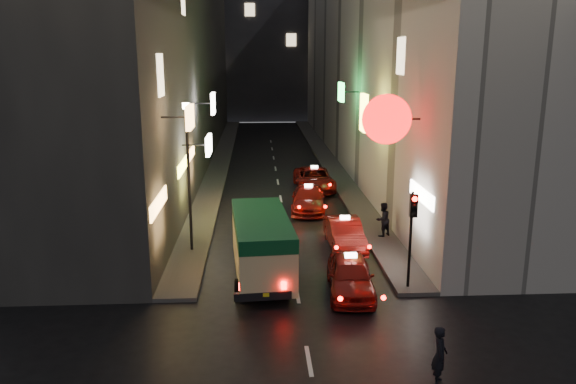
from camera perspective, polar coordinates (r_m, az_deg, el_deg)
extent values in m
cube|color=#393734|center=(44.43, -12.19, 14.45)|extent=(6.00, 52.00, 18.00)
cube|color=#FFB259|center=(21.92, -9.94, 7.50)|extent=(0.18, 1.49, 0.91)
cube|color=white|center=(27.72, -8.06, 4.75)|extent=(0.18, 1.88, 0.91)
cube|color=white|center=(33.87, -7.63, 8.90)|extent=(0.18, 1.45, 1.26)
cube|color=#FFB259|center=(20.98, -13.03, -1.09)|extent=(0.10, 3.36, 0.55)
cube|color=yellow|center=(27.67, -10.67, 2.59)|extent=(0.10, 3.32, 0.55)
cube|color=#FFB259|center=(31.12, -9.86, 3.86)|extent=(0.10, 3.05, 0.55)
cube|color=#FFE5B2|center=(22.24, -12.86, 11.50)|extent=(0.06, 1.30, 1.60)
cube|color=#B6B0A7|center=(44.92, 9.12, 14.57)|extent=(6.00, 52.00, 18.00)
cylinder|color=#F20A0A|center=(22.25, 10.01, 7.29)|extent=(1.93, 0.18, 1.93)
cube|color=yellow|center=(28.56, 7.71, 7.97)|extent=(0.18, 1.29, 1.88)
cube|color=#32FF57|center=(35.29, 5.43, 10.08)|extent=(0.18, 1.54, 1.16)
cube|color=white|center=(22.27, 13.44, -0.26)|extent=(0.10, 3.04, 0.55)
cube|color=#FFE5B2|center=(25.72, 11.40, 13.40)|extent=(0.06, 1.30, 1.60)
cube|color=#36363C|center=(75.99, -2.26, 15.85)|extent=(30.00, 10.00, 22.00)
cube|color=#43413E|center=(44.78, -6.86, 3.16)|extent=(1.50, 52.00, 0.15)
cube|color=#43413E|center=(45.03, 4.01, 3.29)|extent=(1.50, 52.00, 0.15)
cube|color=#DAC588|center=(21.12, -2.69, -5.24)|extent=(2.39, 5.72, 2.05)
cube|color=#0E4824|center=(20.88, -2.72, -3.19)|extent=(2.41, 5.74, 0.51)
cube|color=black|center=(21.32, -2.71, -4.48)|extent=(2.24, 3.50, 0.47)
cube|color=black|center=(18.90, -2.58, -10.49)|extent=(1.92, 0.33, 0.28)
cube|color=#FF0A05|center=(18.69, -4.76, -9.56)|extent=(0.17, 0.06, 0.26)
cube|color=#FF0A05|center=(18.70, -0.42, -9.50)|extent=(0.17, 0.06, 0.26)
cylinder|color=black|center=(23.16, -4.85, -6.22)|extent=(0.20, 0.71, 0.71)
cylinder|color=black|center=(19.85, -0.10, -9.68)|extent=(0.20, 0.71, 0.71)
imported|color=maroon|center=(20.13, 6.36, -8.13)|extent=(2.36, 5.01, 1.55)
cube|color=white|center=(19.83, 6.43, -5.81)|extent=(0.43, 0.21, 0.16)
sphere|color=#FF0A05|center=(18.01, 5.34, -10.75)|extent=(0.16, 0.16, 0.16)
sphere|color=#FF0A05|center=(18.26, 9.68, -10.55)|extent=(0.16, 0.16, 0.16)
imported|color=maroon|center=(24.68, 5.78, -3.99)|extent=(2.04, 4.77, 1.50)
cube|color=white|center=(24.44, 5.83, -2.11)|extent=(0.42, 0.19, 0.16)
sphere|color=#FF0A05|center=(22.57, 4.94, -5.64)|extent=(0.16, 0.16, 0.16)
sphere|color=#FF0A05|center=(22.79, 8.27, -5.54)|extent=(0.16, 0.16, 0.16)
imported|color=maroon|center=(30.46, 2.09, -0.50)|extent=(2.37, 4.86, 1.50)
cube|color=white|center=(30.26, 2.10, 1.04)|extent=(0.44, 0.22, 0.16)
sphere|color=#FF0A05|center=(28.34, 1.15, -1.54)|extent=(0.16, 0.16, 0.16)
sphere|color=#FF0A05|center=(28.47, 3.81, -1.49)|extent=(0.16, 0.16, 0.16)
imported|color=maroon|center=(35.17, 2.69, 1.52)|extent=(2.23, 5.06, 1.59)
cube|color=white|center=(35.00, 2.70, 2.93)|extent=(0.43, 0.20, 0.16)
sphere|color=#FF0A05|center=(32.90, 1.87, 0.71)|extent=(0.16, 0.16, 0.16)
sphere|color=#FF0A05|center=(33.06, 4.30, 0.74)|extent=(0.16, 0.16, 0.16)
imported|color=black|center=(15.38, 15.18, -15.36)|extent=(0.51, 0.66, 1.78)
imported|color=black|center=(25.97, 9.61, -2.54)|extent=(0.79, 0.72, 1.78)
cylinder|color=black|center=(20.31, 12.32, -4.79)|extent=(0.10, 0.10, 3.50)
cube|color=black|center=(19.77, 12.64, -1.38)|extent=(0.26, 0.18, 0.80)
sphere|color=#FF0A05|center=(19.60, 12.77, -0.70)|extent=(0.18, 0.18, 0.18)
sphere|color=black|center=(19.67, 12.73, -1.46)|extent=(0.17, 0.17, 0.17)
sphere|color=black|center=(19.74, 12.69, -2.22)|extent=(0.17, 0.17, 0.17)
cylinder|color=black|center=(23.66, -10.02, 1.11)|extent=(0.12, 0.12, 6.00)
cylinder|color=#FFE5BF|center=(23.19, -10.34, 8.60)|extent=(0.28, 0.28, 0.25)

